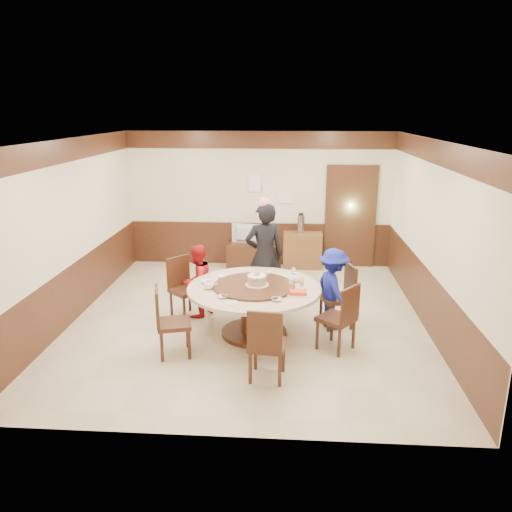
# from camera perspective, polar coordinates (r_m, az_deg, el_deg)

# --- Properties ---
(room) EXTENTS (6.00, 6.04, 2.84)m
(room) POSITION_cam_1_polar(r_m,az_deg,el_deg) (7.69, -0.89, 0.25)
(room) COLOR beige
(room) RESTS_ON ground
(banquet_table) EXTENTS (1.94, 1.94, 0.78)m
(banquet_table) POSITION_cam_1_polar(r_m,az_deg,el_deg) (7.31, -0.21, -5.15)
(banquet_table) COLOR #3E2013
(banquet_table) RESTS_ON ground
(chair_0) EXTENTS (0.55, 0.55, 0.97)m
(chair_0) POSITION_cam_1_polar(r_m,az_deg,el_deg) (7.79, 9.31, -5.80)
(chair_0) COLOR #3E2013
(chair_0) RESTS_ON ground
(chair_1) EXTENTS (0.50, 0.51, 0.97)m
(chair_1) POSITION_cam_1_polar(r_m,az_deg,el_deg) (8.53, 1.56, -3.57)
(chair_1) COLOR #3E2013
(chair_1) RESTS_ON ground
(chair_2) EXTENTS (0.62, 0.62, 0.97)m
(chair_2) POSITION_cam_1_polar(r_m,az_deg,el_deg) (8.10, -8.01, -4.85)
(chair_2) COLOR #3E2013
(chair_2) RESTS_ON ground
(chair_3) EXTENTS (0.55, 0.54, 0.97)m
(chair_3) POSITION_cam_1_polar(r_m,az_deg,el_deg) (6.92, -9.47, -8.77)
(chair_3) COLOR #3E2013
(chair_3) RESTS_ON ground
(chair_4) EXTENTS (0.48, 0.49, 0.97)m
(chair_4) POSITION_cam_1_polar(r_m,az_deg,el_deg) (6.26, 1.26, -11.39)
(chair_4) COLOR #3E2013
(chair_4) RESTS_ON ground
(chair_5) EXTENTS (0.62, 0.62, 0.97)m
(chair_5) POSITION_cam_1_polar(r_m,az_deg,el_deg) (7.06, 9.25, -8.23)
(chair_5) COLOR #3E2013
(chair_5) RESTS_ON ground
(person_standing) EXTENTS (0.74, 0.58, 1.78)m
(person_standing) POSITION_cam_1_polar(r_m,az_deg,el_deg) (8.25, 0.97, 0.01)
(person_standing) COLOR black
(person_standing) RESTS_ON ground
(person_red) EXTENTS (0.68, 0.72, 1.19)m
(person_red) POSITION_cam_1_polar(r_m,az_deg,el_deg) (8.01, -6.72, -2.85)
(person_red) COLOR #AF171C
(person_red) RESTS_ON ground
(person_blue) EXTENTS (0.73, 0.92, 1.25)m
(person_blue) POSITION_cam_1_polar(r_m,az_deg,el_deg) (7.61, 8.82, -3.75)
(person_blue) COLOR navy
(person_blue) RESTS_ON ground
(birthday_cake) EXTENTS (0.34, 0.34, 0.22)m
(birthday_cake) POSITION_cam_1_polar(r_m,az_deg,el_deg) (7.20, 0.11, -2.77)
(birthday_cake) COLOR white
(birthday_cake) RESTS_ON banquet_table
(teapot_left) EXTENTS (0.17, 0.15, 0.13)m
(teapot_left) POSITION_cam_1_polar(r_m,az_deg,el_deg) (7.16, -5.42, -3.34)
(teapot_left) COLOR white
(teapot_left) RESTS_ON banquet_table
(teapot_right) EXTENTS (0.17, 0.15, 0.13)m
(teapot_right) POSITION_cam_1_polar(r_m,az_deg,el_deg) (7.45, 4.54, -2.52)
(teapot_right) COLOR white
(teapot_right) RESTS_ON banquet_table
(bowl_0) EXTENTS (0.14, 0.14, 0.03)m
(bowl_0) POSITION_cam_1_polar(r_m,az_deg,el_deg) (7.64, -3.93, -2.38)
(bowl_0) COLOR white
(bowl_0) RESTS_ON banquet_table
(bowl_1) EXTENTS (0.14, 0.14, 0.04)m
(bowl_1) POSITION_cam_1_polar(r_m,az_deg,el_deg) (6.72, 2.37, -4.97)
(bowl_1) COLOR white
(bowl_1) RESTS_ON banquet_table
(bowl_2) EXTENTS (0.13, 0.13, 0.03)m
(bowl_2) POSITION_cam_1_polar(r_m,az_deg,el_deg) (6.84, -3.84, -4.68)
(bowl_2) COLOR white
(bowl_2) RESTS_ON banquet_table
(bowl_3) EXTENTS (0.15, 0.15, 0.05)m
(bowl_3) POSITION_cam_1_polar(r_m,az_deg,el_deg) (7.07, 5.08, -3.91)
(bowl_3) COLOR white
(bowl_3) RESTS_ON banquet_table
(bowl_4) EXTENTS (0.17, 0.17, 0.04)m
(bowl_4) POSITION_cam_1_polar(r_m,az_deg,el_deg) (7.43, -5.66, -2.94)
(bowl_4) COLOR white
(bowl_4) RESTS_ON banquet_table
(bowl_5) EXTENTS (0.14, 0.14, 0.04)m
(bowl_5) POSITION_cam_1_polar(r_m,az_deg,el_deg) (7.77, 1.26, -1.97)
(bowl_5) COLOR white
(bowl_5) RESTS_ON banquet_table
(saucer_near) EXTENTS (0.18, 0.18, 0.01)m
(saucer_near) POSITION_cam_1_polar(r_m,az_deg,el_deg) (6.65, -2.78, -5.36)
(saucer_near) COLOR white
(saucer_near) RESTS_ON banquet_table
(saucer_far) EXTENTS (0.18, 0.18, 0.01)m
(saucer_far) POSITION_cam_1_polar(r_m,az_deg,el_deg) (7.69, 3.40, -2.31)
(saucer_far) COLOR white
(saucer_far) RESTS_ON banquet_table
(shrimp_platter) EXTENTS (0.30, 0.20, 0.06)m
(shrimp_platter) POSITION_cam_1_polar(r_m,az_deg,el_deg) (6.94, 4.83, -4.28)
(shrimp_platter) COLOR white
(shrimp_platter) RESTS_ON banquet_table
(bottle_0) EXTENTS (0.06, 0.06, 0.16)m
(bottle_0) POSITION_cam_1_polar(r_m,az_deg,el_deg) (7.11, 4.00, -3.29)
(bottle_0) COLOR white
(bottle_0) RESTS_ON banquet_table
(bottle_1) EXTENTS (0.06, 0.06, 0.16)m
(bottle_1) POSITION_cam_1_polar(r_m,az_deg,el_deg) (7.22, 5.25, -3.02)
(bottle_1) COLOR white
(bottle_1) RESTS_ON banquet_table
(bottle_2) EXTENTS (0.06, 0.06, 0.16)m
(bottle_2) POSITION_cam_1_polar(r_m,az_deg,el_deg) (7.57, 4.32, -2.06)
(bottle_2) COLOR white
(bottle_2) RESTS_ON banquet_table
(tv_stand) EXTENTS (0.85, 0.45, 0.50)m
(tv_stand) POSITION_cam_1_polar(r_m,az_deg,el_deg) (10.56, -0.98, 0.09)
(tv_stand) COLOR #3E2013
(tv_stand) RESTS_ON ground
(television) EXTENTS (0.73, 0.24, 0.42)m
(television) POSITION_cam_1_polar(r_m,az_deg,el_deg) (10.44, -0.99, 2.50)
(television) COLOR #959597
(television) RESTS_ON tv_stand
(side_cabinet) EXTENTS (0.80, 0.40, 0.75)m
(side_cabinet) POSITION_cam_1_polar(r_m,az_deg,el_deg) (10.52, 5.33, 0.67)
(side_cabinet) COLOR brown
(side_cabinet) RESTS_ON ground
(thermos) EXTENTS (0.15, 0.15, 0.38)m
(thermos) POSITION_cam_1_polar(r_m,az_deg,el_deg) (10.38, 5.15, 3.67)
(thermos) COLOR silver
(thermos) RESTS_ON side_cabinet
(notice_left) EXTENTS (0.25, 0.00, 0.35)m
(notice_left) POSITION_cam_1_polar(r_m,az_deg,el_deg) (10.43, -0.16, 8.32)
(notice_left) COLOR white
(notice_left) RESTS_ON room
(notice_right) EXTENTS (0.30, 0.00, 0.22)m
(notice_right) POSITION_cam_1_polar(r_m,az_deg,el_deg) (10.45, 3.42, 6.65)
(notice_right) COLOR white
(notice_right) RESTS_ON room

